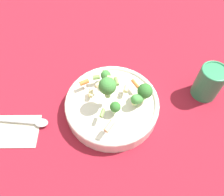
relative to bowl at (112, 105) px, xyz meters
name	(u,v)px	position (x,y,z in m)	size (l,w,h in m)	color
ground_plane	(112,110)	(0.00, 0.00, -0.02)	(3.00, 3.00, 0.00)	maroon
bowl	(112,105)	(0.00, 0.00, 0.00)	(0.26, 0.26, 0.05)	silver
pasta_salad	(121,91)	(0.02, 0.00, 0.06)	(0.18, 0.19, 0.09)	#8CB766
cup	(209,82)	(0.28, -0.01, 0.03)	(0.07, 0.07, 0.10)	#2D7F51
napkin	(11,129)	(-0.28, 0.00, -0.02)	(0.17, 0.13, 0.01)	beige
spoon	(25,122)	(-0.24, 0.01, -0.01)	(0.19, 0.08, 0.01)	silver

